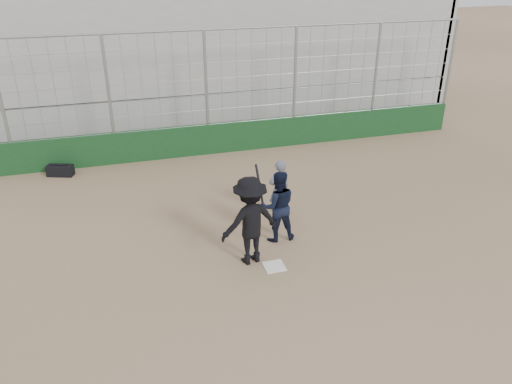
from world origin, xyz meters
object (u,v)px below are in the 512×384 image
object	(u,v)px
umpire	(279,192)
equipment_bag	(60,170)
batter_at_plate	(250,221)
catcher_crouched	(278,218)

from	to	relation	value
umpire	equipment_bag	size ratio (longest dim) A/B	1.70
batter_at_plate	umpire	size ratio (longest dim) A/B	1.50
batter_at_plate	catcher_crouched	xyz separation A→B (m)	(0.85, 0.66, -0.41)
catcher_crouched	umpire	distance (m)	1.12
catcher_crouched	batter_at_plate	bearing A→B (deg)	-142.22
batter_at_plate	equipment_bag	xyz separation A→B (m)	(-4.27, 6.05, -0.84)
equipment_bag	umpire	bearing A→B (deg)	-38.29
batter_at_plate	catcher_crouched	size ratio (longest dim) A/B	1.80
umpire	batter_at_plate	bearing A→B (deg)	44.57
batter_at_plate	catcher_crouched	bearing A→B (deg)	37.78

